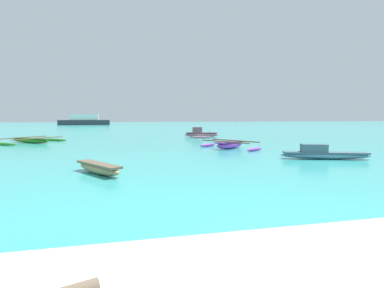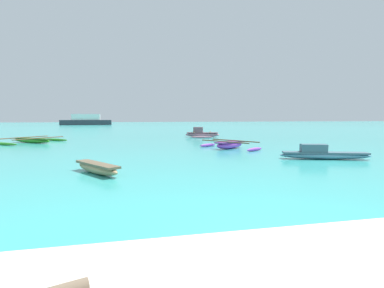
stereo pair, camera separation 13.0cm
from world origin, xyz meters
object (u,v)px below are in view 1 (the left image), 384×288
(moored_boat_4, at_px, (323,154))
(distant_ferry, at_px, (84,121))
(moored_boat_1, at_px, (99,168))
(moored_boat_0, at_px, (230,145))
(moored_boat_2, at_px, (201,134))
(moored_boat_3, at_px, (31,140))

(moored_boat_4, bearing_deg, distant_ferry, 124.57)
(moored_boat_1, relative_size, moored_boat_4, 0.60)
(moored_boat_0, bearing_deg, moored_boat_2, 52.91)
(distant_ferry, bearing_deg, moored_boat_4, -74.87)
(moored_boat_0, relative_size, moored_boat_2, 1.12)
(moored_boat_1, xyz_separation_m, distant_ferry, (-8.41, 69.57, 0.90))
(moored_boat_0, bearing_deg, moored_boat_1, -168.73)
(moored_boat_0, bearing_deg, moored_boat_4, -95.17)
(distant_ferry, bearing_deg, moored_boat_0, -75.91)
(moored_boat_1, height_order, distant_ferry, distant_ferry)
(moored_boat_0, height_order, moored_boat_1, moored_boat_0)
(moored_boat_0, xyz_separation_m, moored_boat_3, (-13.32, 7.36, -0.05))
(moored_boat_2, xyz_separation_m, moored_boat_4, (1.61, -16.30, -0.08))
(distant_ferry, bearing_deg, moored_boat_1, -83.10)
(moored_boat_1, height_order, moored_boat_3, moored_boat_3)
(moored_boat_0, xyz_separation_m, moored_boat_1, (-7.34, -6.80, -0.04))
(moored_boat_1, bearing_deg, moored_boat_4, 66.29)
(moored_boat_1, distance_m, moored_boat_4, 10.11)
(moored_boat_3, distance_m, distant_ferry, 55.47)
(moored_boat_0, relative_size, moored_boat_4, 0.99)
(moored_boat_1, relative_size, distant_ferry, 0.20)
(moored_boat_1, relative_size, moored_boat_3, 0.47)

